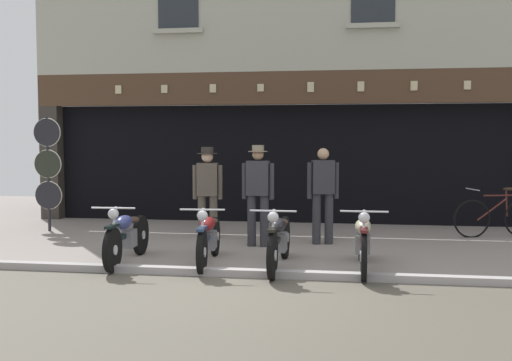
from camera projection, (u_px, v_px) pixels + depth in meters
The scene contains 13 objects.
ground at pixel (235, 301), 6.86m from camera, with size 23.35×22.00×0.18m.
shop_facade at pixel (293, 142), 14.60m from camera, with size 11.65×4.42×6.67m.
motorcycle_left at pixel (127, 235), 8.75m from camera, with size 0.62×1.93×0.91m.
motorcycle_center_left at pixel (209, 237), 8.66m from camera, with size 0.62×1.96×0.90m.
motorcycle_center at pixel (279, 239), 8.40m from camera, with size 0.62×2.09×0.92m.
motorcycle_center_right at pixel (363, 240), 8.27m from camera, with size 0.62×1.99×0.92m.
salesman_left at pixel (208, 187), 11.00m from camera, with size 0.56×0.37×1.70m.
shopkeeper_center at pixel (258, 190), 10.08m from camera, with size 0.56×0.33×1.75m.
salesman_right at pixel (323, 191), 10.32m from camera, with size 0.55×0.29×1.69m.
tyre_sign_pole at pixel (48, 165), 11.74m from camera, with size 0.57×0.06×2.29m.
advert_board_near at pixel (368, 148), 12.78m from camera, with size 0.82×0.03×0.90m.
advert_board_far at pixel (430, 148), 12.59m from camera, with size 0.72×0.03×0.94m.
leaning_bicycle at pixel (497, 217), 11.11m from camera, with size 1.69×0.64×0.96m.
Camera 1 is at (1.23, -7.62, 1.85)m, focal length 41.26 mm.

